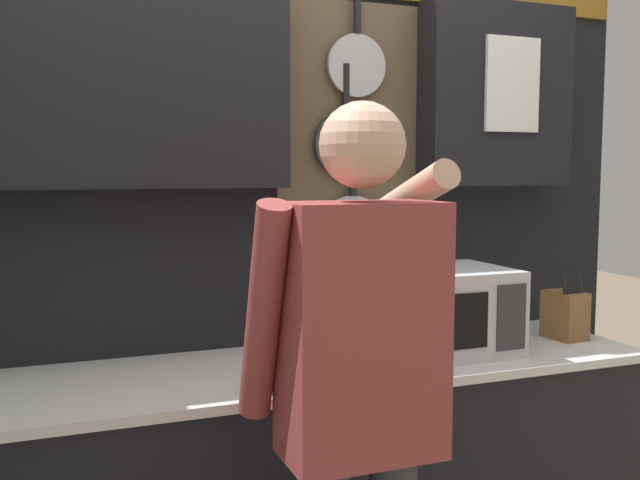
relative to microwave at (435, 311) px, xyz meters
name	(u,v)px	position (x,y,z in m)	size (l,w,h in m)	color
back_wall_unit	(290,175)	(-0.43, 0.30, 0.47)	(2.83, 0.22, 2.49)	black
microwave	(435,311)	(0.00, 0.00, 0.00)	(0.51, 0.39, 0.30)	silver
knife_block	(565,314)	(0.56, 0.00, -0.05)	(0.12, 0.16, 0.25)	brown
utensil_crock	(330,337)	(-0.39, 0.00, -0.06)	(0.13, 0.13, 0.34)	white
person	(359,383)	(-0.56, -0.60, -0.03)	(0.54, 0.64, 1.68)	#383842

